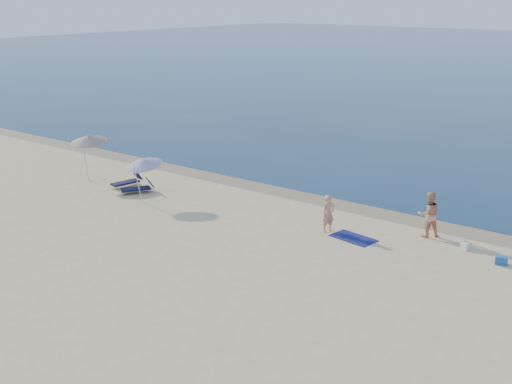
# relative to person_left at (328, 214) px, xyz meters

# --- Properties ---
(wet_sand_strip) EXTENTS (240.00, 1.60, 0.00)m
(wet_sand_strip) POSITION_rel_person_left_xyz_m (-1.51, 3.44, -0.78)
(wet_sand_strip) COLOR #847254
(wet_sand_strip) RESTS_ON ground
(person_left) EXTENTS (0.57, 0.67, 1.56)m
(person_left) POSITION_rel_person_left_xyz_m (0.00, 0.00, 0.00)
(person_left) COLOR tan
(person_left) RESTS_ON ground
(person_right) EXTENTS (1.13, 1.14, 1.86)m
(person_right) POSITION_rel_person_left_xyz_m (3.44, 1.97, 0.15)
(person_right) COLOR tan
(person_right) RESTS_ON ground
(beach_towel) EXTENTS (1.91, 1.25, 0.03)m
(beach_towel) POSITION_rel_person_left_xyz_m (1.21, -0.04, -0.76)
(beach_towel) COLOR #101450
(beach_towel) RESTS_ON ground
(white_bag) EXTENTS (0.40, 0.37, 0.27)m
(white_bag) POSITION_rel_person_left_xyz_m (5.18, 1.55, -0.64)
(white_bag) COLOR silver
(white_bag) RESTS_ON ground
(blue_cooler) EXTENTS (0.50, 0.42, 0.31)m
(blue_cooler) POSITION_rel_person_left_xyz_m (6.70, 0.92, -0.63)
(blue_cooler) COLOR #1D5E9D
(blue_cooler) RESTS_ON ground
(umbrella_near) EXTENTS (1.77, 1.79, 2.25)m
(umbrella_near) POSITION_rel_person_left_xyz_m (-8.95, -1.67, 1.11)
(umbrella_near) COLOR silver
(umbrella_near) RESTS_ON ground
(umbrella_far) EXTENTS (2.43, 2.45, 2.57)m
(umbrella_far) POSITION_rel_person_left_xyz_m (-13.85, -0.86, 1.44)
(umbrella_far) COLOR silver
(umbrella_far) RESTS_ON ground
(lounger_left) EXTENTS (0.83, 1.67, 0.70)m
(lounger_left) POSITION_rel_person_left_xyz_m (-11.49, -0.50, -0.52)
(lounger_left) COLOR #141538
(lounger_left) RESTS_ON ground
(lounger_right) EXTENTS (1.29, 1.62, 0.70)m
(lounger_right) POSITION_rel_person_left_xyz_m (-10.20, -0.96, -0.52)
(lounger_right) COLOR #131534
(lounger_right) RESTS_ON ground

